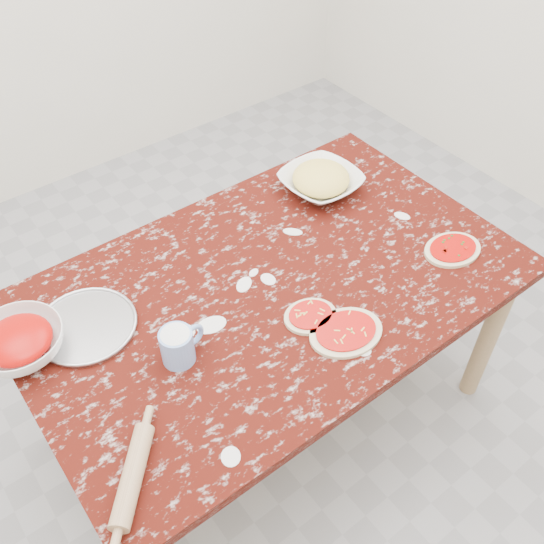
{
  "coord_description": "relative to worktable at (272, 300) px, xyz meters",
  "views": [
    {
      "loc": [
        -0.81,
        -1.06,
        2.15
      ],
      "look_at": [
        0.0,
        0.0,
        0.8
      ],
      "focal_mm": 39.72,
      "sensor_mm": 36.0,
      "label": 1
    }
  ],
  "objects": [
    {
      "name": "rolling_pin",
      "position": [
        -0.67,
        -0.33,
        0.11
      ],
      "size": [
        0.21,
        0.23,
        0.05
      ],
      "primitive_type": "cylinder",
      "rotation": [
        0.0,
        1.57,
        0.84
      ],
      "color": "tan",
      "rests_on": "worktable"
    },
    {
      "name": "worktable",
      "position": [
        0.0,
        0.0,
        0.0
      ],
      "size": [
        1.6,
        1.0,
        0.75
      ],
      "color": "#360A05",
      "rests_on": "ground"
    },
    {
      "name": "flour_mug",
      "position": [
        -0.39,
        -0.08,
        0.14
      ],
      "size": [
        0.14,
        0.1,
        0.11
      ],
      "color": "#7CA2E6",
      "rests_on": "worktable"
    },
    {
      "name": "pizza_right",
      "position": [
        0.58,
        -0.25,
        0.09
      ],
      "size": [
        0.23,
        0.18,
        0.02
      ],
      "color": "beige",
      "rests_on": "worktable"
    },
    {
      "name": "cheese_bowl",
      "position": [
        0.44,
        0.28,
        0.12
      ],
      "size": [
        0.3,
        0.3,
        0.07
      ],
      "primitive_type": "imported",
      "rotation": [
        0.0,
        0.0,
        0.06
      ],
      "color": "white",
      "rests_on": "worktable"
    },
    {
      "name": "sauce_bowl",
      "position": [
        -0.74,
        0.22,
        0.12
      ],
      "size": [
        0.34,
        0.34,
        0.08
      ],
      "primitive_type": "imported",
      "rotation": [
        0.0,
        0.0,
        0.43
      ],
      "color": "white",
      "rests_on": "worktable"
    },
    {
      "name": "pizza_tray",
      "position": [
        -0.56,
        0.19,
        0.09
      ],
      "size": [
        0.39,
        0.39,
        0.01
      ],
      "primitive_type": "cylinder",
      "rotation": [
        0.0,
        0.0,
        -0.4
      ],
      "color": "#B2B2B7",
      "rests_on": "worktable"
    },
    {
      "name": "pizza_left",
      "position": [
        0.05,
        -0.3,
        0.09
      ],
      "size": [
        0.26,
        0.22,
        0.02
      ],
      "color": "beige",
      "rests_on": "worktable"
    },
    {
      "name": "ground",
      "position": [
        0.0,
        0.0,
        -0.67
      ],
      "size": [
        4.0,
        4.0,
        0.0
      ],
      "primitive_type": "plane",
      "color": "gray"
    },
    {
      "name": "pizza_mid",
      "position": [
        0.0,
        -0.19,
        0.09
      ],
      "size": [
        0.19,
        0.17,
        0.02
      ],
      "color": "beige",
      "rests_on": "worktable"
    }
  ]
}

